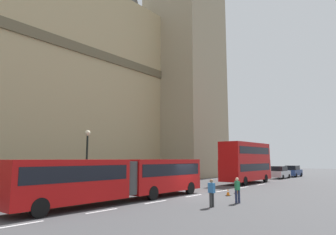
{
  "coord_description": "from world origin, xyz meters",
  "views": [
    {
      "loc": [
        -20.3,
        -13.97,
        2.94
      ],
      "look_at": [
        3.78,
        5.68,
        7.26
      ],
      "focal_mm": 31.95,
      "sensor_mm": 36.0,
      "label": 1
    }
  ],
  "objects_px": {
    "sedan_trailing": "(293,171)",
    "traffic_cone_west": "(228,192)",
    "double_decker_bus": "(246,161)",
    "sedan_lead": "(280,172)",
    "street_lamp": "(87,157)",
    "pedestrian_near_cones": "(212,192)",
    "articulated_bus": "(122,176)",
    "traffic_cone_middle": "(236,190)",
    "pedestrian_by_kerb": "(237,189)"
  },
  "relations": [
    {
      "from": "double_decker_bus",
      "to": "sedan_trailing",
      "type": "xyz_separation_m",
      "value": [
        17.39,
        -0.27,
        -1.79
      ]
    },
    {
      "from": "traffic_cone_west",
      "to": "traffic_cone_middle",
      "type": "xyz_separation_m",
      "value": [
        1.97,
        0.25,
        0.0
      ]
    },
    {
      "from": "double_decker_bus",
      "to": "pedestrian_by_kerb",
      "type": "height_order",
      "value": "double_decker_bus"
    },
    {
      "from": "pedestrian_near_cones",
      "to": "street_lamp",
      "type": "bearing_deg",
      "value": 98.84
    },
    {
      "from": "articulated_bus",
      "to": "street_lamp",
      "type": "bearing_deg",
      "value": 86.96
    },
    {
      "from": "sedan_lead",
      "to": "pedestrian_by_kerb",
      "type": "relative_size",
      "value": 2.6
    },
    {
      "from": "double_decker_bus",
      "to": "traffic_cone_middle",
      "type": "relative_size",
      "value": 16.33
    },
    {
      "from": "articulated_bus",
      "to": "traffic_cone_west",
      "type": "bearing_deg",
      "value": -28.49
    },
    {
      "from": "traffic_cone_west",
      "to": "articulated_bus",
      "type": "bearing_deg",
      "value": 151.51
    },
    {
      "from": "articulated_bus",
      "to": "sedan_lead",
      "type": "height_order",
      "value": "articulated_bus"
    },
    {
      "from": "traffic_cone_middle",
      "to": "pedestrian_by_kerb",
      "type": "relative_size",
      "value": 0.34
    },
    {
      "from": "sedan_trailing",
      "to": "traffic_cone_west",
      "type": "bearing_deg",
      "value": -172.62
    },
    {
      "from": "double_decker_bus",
      "to": "sedan_trailing",
      "type": "distance_m",
      "value": 17.49
    },
    {
      "from": "traffic_cone_middle",
      "to": "pedestrian_by_kerb",
      "type": "height_order",
      "value": "pedestrian_by_kerb"
    },
    {
      "from": "sedan_trailing",
      "to": "pedestrian_by_kerb",
      "type": "distance_m",
      "value": 33.87
    },
    {
      "from": "sedan_lead",
      "to": "traffic_cone_middle",
      "type": "bearing_deg",
      "value": -170.26
    },
    {
      "from": "street_lamp",
      "to": "pedestrian_by_kerb",
      "type": "xyz_separation_m",
      "value": [
        4.17,
        -11.1,
        -2.14
      ]
    },
    {
      "from": "sedan_trailing",
      "to": "pedestrian_by_kerb",
      "type": "height_order",
      "value": "sedan_trailing"
    },
    {
      "from": "traffic_cone_middle",
      "to": "sedan_trailing",
      "type": "bearing_deg",
      "value": 7.4
    },
    {
      "from": "articulated_bus",
      "to": "double_decker_bus",
      "type": "xyz_separation_m",
      "value": [
        20.29,
        0.0,
        0.96
      ]
    },
    {
      "from": "double_decker_bus",
      "to": "pedestrian_by_kerb",
      "type": "relative_size",
      "value": 5.6
    },
    {
      "from": "double_decker_bus",
      "to": "traffic_cone_middle",
      "type": "bearing_deg",
      "value": -159.85
    },
    {
      "from": "pedestrian_near_cones",
      "to": "traffic_cone_middle",
      "type": "bearing_deg",
      "value": 15.85
    },
    {
      "from": "sedan_lead",
      "to": "sedan_trailing",
      "type": "xyz_separation_m",
      "value": [
        5.85,
        -0.17,
        0.0
      ]
    },
    {
      "from": "traffic_cone_west",
      "to": "street_lamp",
      "type": "distance_m",
      "value": 11.74
    },
    {
      "from": "sedan_trailing",
      "to": "traffic_cone_middle",
      "type": "bearing_deg",
      "value": -172.6
    },
    {
      "from": "articulated_bus",
      "to": "street_lamp",
      "type": "distance_m",
      "value": 4.7
    },
    {
      "from": "articulated_bus",
      "to": "traffic_cone_middle",
      "type": "distance_m",
      "value": 10.5
    },
    {
      "from": "street_lamp",
      "to": "pedestrian_by_kerb",
      "type": "height_order",
      "value": "street_lamp"
    },
    {
      "from": "articulated_bus",
      "to": "sedan_lead",
      "type": "relative_size",
      "value": 3.66
    },
    {
      "from": "sedan_trailing",
      "to": "traffic_cone_west",
      "type": "xyz_separation_m",
      "value": [
        -30.02,
        -3.89,
        -0.63
      ]
    },
    {
      "from": "articulated_bus",
      "to": "sedan_trailing",
      "type": "xyz_separation_m",
      "value": [
        37.68,
        -0.27,
        -0.83
      ]
    },
    {
      "from": "double_decker_bus",
      "to": "pedestrian_near_cones",
      "type": "xyz_separation_m",
      "value": [
        -18.4,
        -6.11,
        -1.8
      ]
    },
    {
      "from": "sedan_trailing",
      "to": "articulated_bus",
      "type": "bearing_deg",
      "value": 179.59
    },
    {
      "from": "articulated_bus",
      "to": "pedestrian_by_kerb",
      "type": "relative_size",
      "value": 9.52
    },
    {
      "from": "sedan_lead",
      "to": "street_lamp",
      "type": "bearing_deg",
      "value": 171.71
    },
    {
      "from": "sedan_lead",
      "to": "traffic_cone_middle",
      "type": "relative_size",
      "value": 7.59
    },
    {
      "from": "pedestrian_near_cones",
      "to": "pedestrian_by_kerb",
      "type": "bearing_deg",
      "value": -10.92
    },
    {
      "from": "sedan_lead",
      "to": "street_lamp",
      "type": "relative_size",
      "value": 0.83
    },
    {
      "from": "traffic_cone_middle",
      "to": "pedestrian_by_kerb",
      "type": "xyz_separation_m",
      "value": [
        -5.22,
        -2.68,
        0.63
      ]
    },
    {
      "from": "traffic_cone_middle",
      "to": "double_decker_bus",
      "type": "bearing_deg",
      "value": 20.15
    },
    {
      "from": "articulated_bus",
      "to": "sedan_trailing",
      "type": "distance_m",
      "value": 37.69
    },
    {
      "from": "sedan_lead",
      "to": "double_decker_bus",
      "type": "bearing_deg",
      "value": 179.5
    },
    {
      "from": "articulated_bus",
      "to": "pedestrian_near_cones",
      "type": "relative_size",
      "value": 9.52
    },
    {
      "from": "sedan_trailing",
      "to": "pedestrian_near_cones",
      "type": "bearing_deg",
      "value": -170.74
    },
    {
      "from": "articulated_bus",
      "to": "traffic_cone_west",
      "type": "distance_m",
      "value": 8.84
    },
    {
      "from": "pedestrian_near_cones",
      "to": "articulated_bus",
      "type": "bearing_deg",
      "value": 107.21
    },
    {
      "from": "articulated_bus",
      "to": "pedestrian_near_cones",
      "type": "bearing_deg",
      "value": -72.79
    },
    {
      "from": "sedan_trailing",
      "to": "pedestrian_near_cones",
      "type": "distance_m",
      "value": 36.26
    },
    {
      "from": "sedan_trailing",
      "to": "traffic_cone_middle",
      "type": "distance_m",
      "value": 28.3
    }
  ]
}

